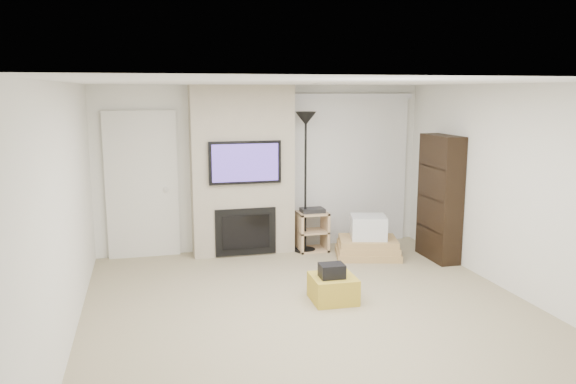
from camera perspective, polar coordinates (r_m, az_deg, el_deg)
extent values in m
cube|color=tan|center=(6.32, 2.77, -12.23)|extent=(5.00, 5.50, 0.00)
cube|color=white|center=(5.84, 2.98, 11.06)|extent=(5.00, 5.50, 0.00)
cube|color=white|center=(8.59, -2.58, 2.45)|extent=(5.00, 0.00, 2.50)
cube|color=white|center=(3.52, 16.45, -9.57)|extent=(5.00, 0.00, 2.50)
cube|color=white|center=(5.75, -21.70, -2.20)|extent=(0.00, 5.50, 2.50)
cube|color=white|center=(7.10, 22.52, 0.01)|extent=(0.00, 5.50, 2.50)
cube|color=silver|center=(6.73, 4.23, 10.92)|extent=(0.35, 0.18, 0.01)
cube|color=gold|center=(6.64, 4.59, -9.74)|extent=(0.51, 0.51, 0.30)
cube|color=black|center=(6.52, 4.47, -7.98)|extent=(0.29, 0.23, 0.16)
cube|color=#B0A58F|center=(8.33, -4.65, 2.18)|extent=(1.50, 0.40, 2.50)
cube|color=black|center=(8.08, -4.39, 3.01)|extent=(1.05, 0.06, 0.62)
cube|color=#412D7F|center=(8.05, -4.34, 2.98)|extent=(0.96, 0.00, 0.54)
cube|color=black|center=(8.29, -4.31, -4.05)|extent=(0.90, 0.04, 0.70)
cube|color=black|center=(8.27, -4.29, -4.08)|extent=(0.70, 0.02, 0.50)
cube|color=silver|center=(8.39, -14.62, 0.70)|extent=(1.02, 0.08, 2.14)
cube|color=#AEA99E|center=(8.41, -14.61, 0.41)|extent=(0.90, 0.05, 2.05)
cylinder|color=silver|center=(8.37, -12.27, 0.29)|extent=(0.07, 0.06, 0.07)
cube|color=silver|center=(8.84, 6.49, 9.64)|extent=(1.98, 0.10, 0.08)
cube|color=white|center=(8.94, 6.32, 2.03)|extent=(1.90, 0.03, 2.29)
cylinder|color=black|center=(8.62, 1.74, -5.91)|extent=(0.31, 0.31, 0.03)
cylinder|color=black|center=(8.40, 1.78, 0.59)|extent=(0.03, 0.03, 1.97)
cone|color=black|center=(8.29, 1.82, 7.47)|extent=(0.31, 0.31, 0.20)
cube|color=tan|center=(8.53, 1.16, -4.10)|extent=(0.04, 0.38, 0.60)
cube|color=tan|center=(8.65, 3.79, -3.92)|extent=(0.04, 0.38, 0.60)
cube|color=tan|center=(8.66, 2.47, -5.84)|extent=(0.45, 0.38, 0.03)
cube|color=tan|center=(8.59, 2.49, -4.01)|extent=(0.45, 0.38, 0.03)
cube|color=tan|center=(8.52, 2.50, -2.15)|extent=(0.45, 0.38, 0.03)
cube|color=black|center=(8.51, 2.50, -1.86)|extent=(0.35, 0.25, 0.06)
cube|color=tan|center=(8.42, 8.09, -6.17)|extent=(1.07, 0.91, 0.10)
cube|color=tan|center=(8.39, 8.11, -5.55)|extent=(1.01, 0.86, 0.09)
cube|color=tan|center=(8.37, 8.12, -4.96)|extent=(0.96, 0.80, 0.09)
cube|color=silver|center=(8.31, 8.16, -3.54)|extent=(0.60, 0.57, 0.34)
cube|color=black|center=(8.34, 15.18, -0.58)|extent=(0.30, 0.80, 1.80)
cube|color=black|center=(8.42, 14.92, -3.59)|extent=(0.26, 0.72, 0.02)
cube|color=black|center=(8.33, 15.06, -0.58)|extent=(0.26, 0.72, 0.02)
cube|color=black|center=(8.26, 15.21, 2.48)|extent=(0.26, 0.72, 0.02)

